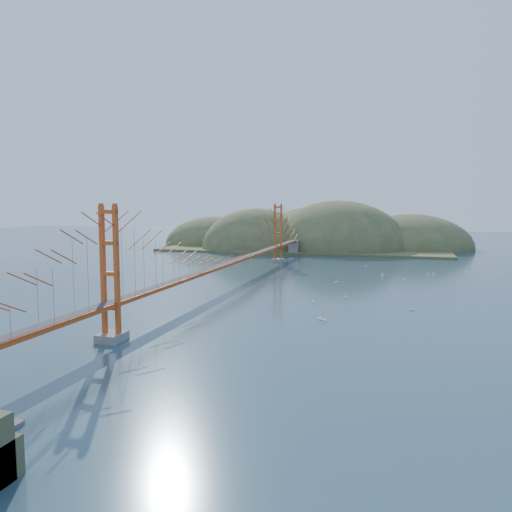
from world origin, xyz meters
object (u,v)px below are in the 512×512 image
(sailboat_1, at_px, (382,275))
(sailboat_2, at_px, (412,309))
(sailboat_0, at_px, (313,301))
(bridge, at_px, (228,237))

(sailboat_1, bearing_deg, sailboat_2, -81.23)
(sailboat_0, xyz_separation_m, sailboat_2, (11.26, -1.44, 0.01))
(sailboat_0, bearing_deg, bridge, 147.63)
(sailboat_0, relative_size, sailboat_2, 0.88)
(bridge, relative_size, sailboat_0, 167.60)
(sailboat_0, height_order, sailboat_1, sailboat_1)
(bridge, height_order, sailboat_2, bridge)
(sailboat_0, xyz_separation_m, sailboat_1, (7.20, 24.86, 0.02))
(sailboat_0, distance_m, sailboat_2, 11.35)
(sailboat_0, height_order, sailboat_2, sailboat_2)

